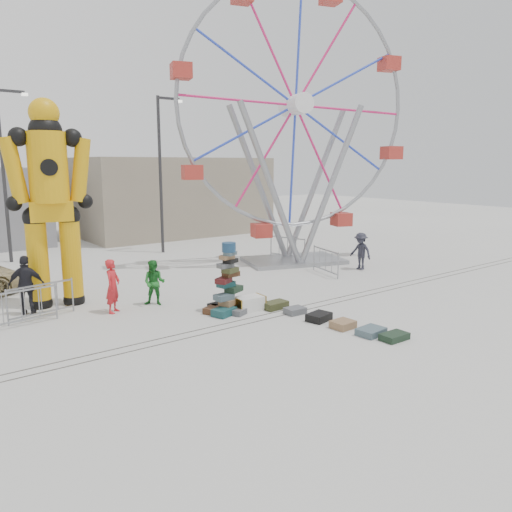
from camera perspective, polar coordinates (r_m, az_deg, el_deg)
ground at (r=14.66m, az=2.08°, el=-7.95°), size 90.00×90.00×0.00m
track_line_near at (r=15.10m, az=0.63°, el=-7.37°), size 40.00×0.04×0.01m
track_line_far at (r=15.40m, az=-0.29°, el=-7.00°), size 40.00×0.04×0.01m
building_right at (r=34.64m, az=-10.02°, el=6.84°), size 12.00×8.00×5.00m
lamp_post_right at (r=26.57m, az=-10.72°, el=10.01°), size 1.41×0.25×8.00m
lamp_post_left at (r=26.21m, az=-26.76°, el=9.08°), size 1.41×0.25×8.00m
suitcase_tower at (r=15.85m, az=-3.21°, el=-4.18°), size 1.65×1.44×2.23m
crash_test_dummy at (r=17.33m, az=-22.46°, el=6.34°), size 2.74×1.20×6.86m
ferris_wheel at (r=23.48m, az=4.51°, el=14.55°), size 10.54×3.98×12.79m
steamer_trunk at (r=16.05m, az=-0.78°, el=-5.46°), size 0.99×0.61×0.45m
row_case_0 at (r=16.29m, az=2.22°, el=-5.62°), size 0.84×0.51×0.23m
row_case_1 at (r=15.79m, az=4.48°, el=-6.24°), size 0.65×0.48×0.20m
row_case_2 at (r=15.18m, az=7.21°, el=-6.92°), size 0.83×0.67×0.23m
row_case_3 at (r=14.62m, az=9.90°, el=-7.70°), size 0.66×0.57×0.22m
row_case_4 at (r=14.22m, az=13.01°, el=-8.40°), size 0.81×0.63×0.19m
row_case_5 at (r=14.00m, az=15.53°, el=-8.86°), size 0.78×0.48×0.18m
barricade_dummy_b at (r=15.95m, az=-25.24°, el=-5.38°), size 2.00×0.30×1.10m
barricade_dummy_c at (r=16.49m, az=-23.33°, el=-4.73°), size 1.99×0.44×1.10m
barricade_wheel_front at (r=21.33m, az=7.96°, el=-0.63°), size 0.60×1.96×1.10m
barricade_wheel_back at (r=24.61m, az=3.61°, el=0.94°), size 0.62×1.96×1.10m
pedestrian_red at (r=16.30m, az=-16.05°, el=-3.33°), size 0.74×0.73×1.71m
pedestrian_green at (r=16.86m, az=-11.54°, el=-3.01°), size 0.93×0.92×1.52m
pedestrian_black at (r=17.01m, az=-24.75°, el=-3.06°), size 1.18×0.92×1.87m
pedestrian_grey at (r=22.54m, az=11.87°, el=0.55°), size 0.68×1.10×1.65m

